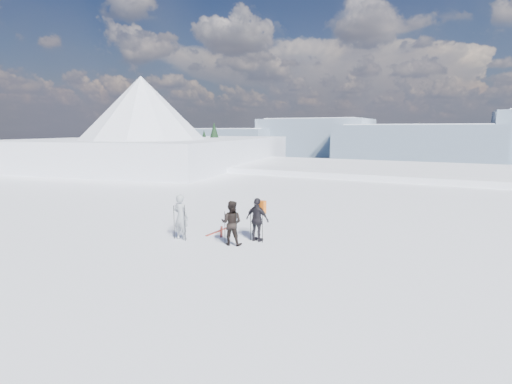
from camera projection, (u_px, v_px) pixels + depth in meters
The scene contains 9 objects.
lake_basin at pixel (399, 239), 39.02m from camera, with size 820.00×820.00×71.62m.
far_mountain_range at pixel (492, 140), 398.02m from camera, with size 770.00×110.00×53.00m.
near_ridge at pixel (178, 190), 50.06m from camera, with size 31.37×35.68×25.62m.
skier_grey at pixel (181, 217), 14.93m from camera, with size 0.63×0.41×1.72m, color #8E949A.
skier_dark at pixel (231, 223), 14.23m from camera, with size 0.78×0.61×1.60m, color black.
skier_pack at pixel (257, 220), 14.68m from camera, with size 0.95×0.40×1.62m, color black.
backpack at pixel (261, 191), 14.72m from camera, with size 0.35×0.19×0.49m, color #D55D14.
ski_poles at pixel (221, 225), 14.59m from camera, with size 3.22×1.22×1.37m.
skis_loose at pixel (220, 231), 16.17m from camera, with size 0.97×1.70×0.03m.
Camera 1 is at (4.98, -10.03, 4.12)m, focal length 28.00 mm.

